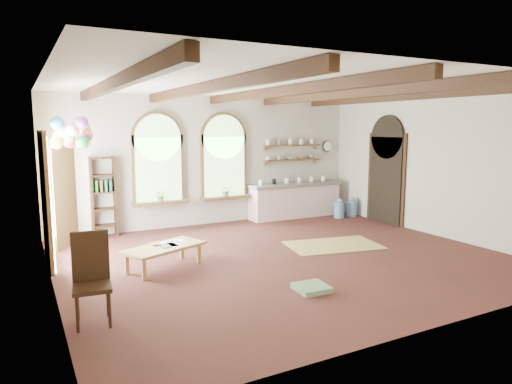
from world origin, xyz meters
TOP-DOWN VIEW (x-y plane):
  - floor at (0.00, 0.00)m, footprint 8.00×8.00m
  - ceiling_beams at (0.00, 0.00)m, footprint 6.20×6.80m
  - window_left at (-1.40, 3.43)m, footprint 1.30×0.28m
  - window_right at (0.30, 3.43)m, footprint 1.30×0.28m
  - left_doorway at (-3.95, 1.80)m, footprint 0.10×1.90m
  - right_doorway at (3.95, 1.50)m, footprint 0.10×1.30m
  - kitchen_counter at (2.30, 3.20)m, footprint 2.68×0.62m
  - wall_shelf_lower at (2.30, 3.38)m, footprint 1.70×0.24m
  - wall_shelf_upper at (2.30, 3.38)m, footprint 1.70×0.24m
  - wall_clock at (3.55, 3.45)m, footprint 0.32×0.04m
  - bookshelf at (-2.70, 3.32)m, footprint 0.53×0.32m
  - coffee_table at (-2.20, 0.38)m, footprint 1.56×1.15m
  - side_chair at (-3.65, -1.39)m, footprint 0.51×0.51m
  - floor_mat at (1.37, 0.24)m, footprint 2.08×1.50m
  - floor_cushion at (-0.54, -1.72)m, footprint 0.51×0.51m
  - water_jug_a at (3.75, 2.54)m, footprint 0.28×0.28m
  - water_jug_b at (3.30, 2.52)m, footprint 0.28×0.28m
  - balloon_cluster at (-3.41, 2.07)m, footprint 0.80×0.84m
  - table_book at (-2.39, 0.56)m, footprint 0.18×0.25m
  - tablet at (-2.19, 0.34)m, footprint 0.17×0.24m
  - potted_plant_left at (-1.40, 3.32)m, footprint 0.27×0.23m
  - potted_plant_right at (0.30, 3.32)m, footprint 0.27×0.23m
  - shelf_cup_a at (1.55, 3.38)m, footprint 0.12×0.10m
  - shelf_cup_b at (1.90, 3.38)m, footprint 0.10×0.10m
  - shelf_bowl_a at (2.25, 3.38)m, footprint 0.22×0.22m
  - shelf_bowl_b at (2.60, 3.38)m, footprint 0.20×0.20m
  - shelf_vase at (2.95, 3.38)m, footprint 0.18×0.18m

SIDE VIEW (x-z plane):
  - floor at x=0.00m, z-range 0.00..0.00m
  - floor_mat at x=1.37m, z-range 0.00..0.02m
  - floor_cushion at x=-0.54m, z-range 0.00..0.08m
  - water_jug_b at x=3.30m, z-range -0.04..0.50m
  - water_jug_a at x=3.75m, z-range -0.04..0.51m
  - side_chair at x=-3.65m, z-range -0.25..0.91m
  - coffee_table at x=-2.20m, z-range 0.15..0.56m
  - tablet at x=-2.19m, z-range 0.40..0.42m
  - table_book at x=-2.39m, z-range 0.40..0.42m
  - kitchen_counter at x=2.30m, z-range 0.01..0.95m
  - potted_plant_left at x=-1.40m, z-range 0.70..1.00m
  - potted_plant_right at x=0.30m, z-range 0.70..1.00m
  - bookshelf at x=-2.70m, z-range 0.00..1.80m
  - right_doorway at x=3.95m, z-range -0.10..2.30m
  - left_doorway at x=-3.95m, z-range -0.10..2.40m
  - wall_shelf_lower at x=2.30m, z-range 1.53..1.57m
  - shelf_bowl_a at x=2.25m, z-range 1.57..1.62m
  - shelf_bowl_b at x=2.60m, z-range 1.57..1.63m
  - shelf_cup_b at x=1.90m, z-range 1.57..1.66m
  - shelf_cup_a at x=1.55m, z-range 1.57..1.67m
  - window_left at x=-1.40m, z-range 0.53..2.73m
  - window_right at x=0.30m, z-range 0.53..2.73m
  - shelf_vase at x=2.95m, z-range 1.57..1.76m
  - wall_clock at x=3.55m, z-range 1.74..2.06m
  - wall_shelf_upper at x=2.30m, z-range 1.93..1.97m
  - balloon_cluster at x=-3.41m, z-range 1.76..2.91m
  - ceiling_beams at x=0.00m, z-range 3.01..3.19m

